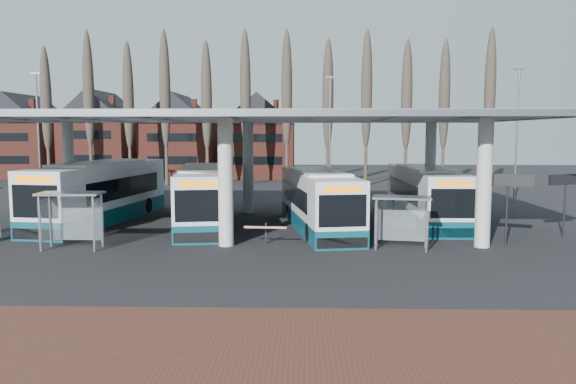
{
  "coord_description": "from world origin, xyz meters",
  "views": [
    {
      "loc": [
        3.58,
        -23.53,
        5.33
      ],
      "look_at": [
        2.81,
        7.0,
        2.08
      ],
      "focal_mm": 35.0,
      "sensor_mm": 36.0,
      "label": 1
    }
  ],
  "objects_px": {
    "bus_0": "(102,193)",
    "shelter_2": "(401,211)",
    "bus_3": "(425,196)",
    "bus_2": "(318,201)",
    "bus_1": "(203,197)",
    "shelter_1": "(72,207)"
  },
  "relations": [
    {
      "from": "bus_0",
      "to": "shelter_2",
      "type": "bearing_deg",
      "value": -16.46
    },
    {
      "from": "bus_3",
      "to": "shelter_2",
      "type": "height_order",
      "value": "bus_3"
    },
    {
      "from": "bus_2",
      "to": "bus_1",
      "type": "bearing_deg",
      "value": 159.68
    },
    {
      "from": "bus_3",
      "to": "shelter_1",
      "type": "height_order",
      "value": "bus_3"
    },
    {
      "from": "bus_2",
      "to": "shelter_1",
      "type": "xyz_separation_m",
      "value": [
        -11.43,
        -5.7,
        0.36
      ]
    },
    {
      "from": "bus_1",
      "to": "shelter_1",
      "type": "distance_m",
      "value": 8.49
    },
    {
      "from": "shelter_2",
      "to": "bus_0",
      "type": "bearing_deg",
      "value": 165.39
    },
    {
      "from": "shelter_1",
      "to": "shelter_2",
      "type": "xyz_separation_m",
      "value": [
        15.13,
        0.36,
        -0.14
      ]
    },
    {
      "from": "bus_1",
      "to": "bus_3",
      "type": "bearing_deg",
      "value": -1.63
    },
    {
      "from": "bus_3",
      "to": "shelter_1",
      "type": "relative_size",
      "value": 4.16
    },
    {
      "from": "shelter_2",
      "to": "bus_1",
      "type": "bearing_deg",
      "value": 157.15
    },
    {
      "from": "bus_2",
      "to": "bus_3",
      "type": "relative_size",
      "value": 1.02
    },
    {
      "from": "bus_3",
      "to": "shelter_1",
      "type": "distance_m",
      "value": 19.88
    },
    {
      "from": "bus_1",
      "to": "shelter_1",
      "type": "relative_size",
      "value": 4.37
    },
    {
      "from": "bus_0",
      "to": "bus_2",
      "type": "bearing_deg",
      "value": -1.76
    },
    {
      "from": "bus_1",
      "to": "shelter_1",
      "type": "bearing_deg",
      "value": -132.73
    },
    {
      "from": "bus_0",
      "to": "bus_3",
      "type": "relative_size",
      "value": 1.12
    },
    {
      "from": "bus_1",
      "to": "bus_0",
      "type": "bearing_deg",
      "value": 163.28
    },
    {
      "from": "bus_3",
      "to": "shelter_2",
      "type": "bearing_deg",
      "value": -110.05
    },
    {
      "from": "bus_2",
      "to": "shelter_1",
      "type": "distance_m",
      "value": 12.78
    },
    {
      "from": "bus_0",
      "to": "bus_1",
      "type": "distance_m",
      "value": 6.37
    },
    {
      "from": "bus_2",
      "to": "bus_0",
      "type": "bearing_deg",
      "value": 160.93
    }
  ]
}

